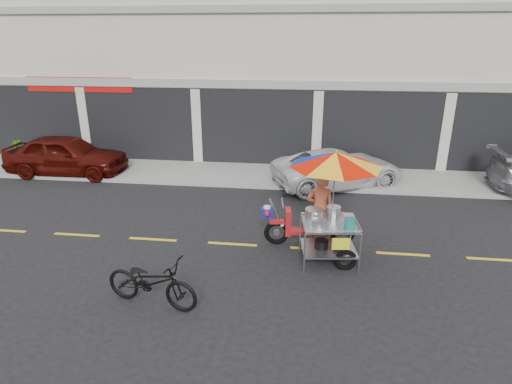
# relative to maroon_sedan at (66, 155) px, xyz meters

# --- Properties ---
(ground) EXTENTS (90.00, 90.00, 0.00)m
(ground) POSITION_rel_maroon_sedan_xyz_m (8.87, -4.70, -0.72)
(ground) COLOR black
(sidewalk) EXTENTS (45.00, 3.00, 0.15)m
(sidewalk) POSITION_rel_maroon_sedan_xyz_m (8.87, 0.80, -0.65)
(sidewalk) COLOR gray
(sidewalk) RESTS_ON ground
(shophouse_block) EXTENTS (36.00, 8.11, 10.40)m
(shophouse_block) POSITION_rel_maroon_sedan_xyz_m (11.69, 5.89, 3.51)
(shophouse_block) COLOR beige
(shophouse_block) RESTS_ON ground
(centerline) EXTENTS (42.00, 0.10, 0.01)m
(centerline) POSITION_rel_maroon_sedan_xyz_m (8.87, -4.70, -0.72)
(centerline) COLOR gold
(centerline) RESTS_ON ground
(maroon_sedan) EXTENTS (4.25, 1.74, 1.44)m
(maroon_sedan) POSITION_rel_maroon_sedan_xyz_m (0.00, 0.00, 0.00)
(maroon_sedan) COLOR #3C0905
(maroon_sedan) RESTS_ON ground
(white_pickup) EXTENTS (4.81, 3.66, 1.22)m
(white_pickup) POSITION_rel_maroon_sedan_xyz_m (9.60, 0.00, -0.11)
(white_pickup) COLOR silver
(white_pickup) RESTS_ON ground
(plant_short) EXTENTS (0.52, 0.52, 0.86)m
(plant_short) POSITION_rel_maroon_sedan_xyz_m (-2.46, 0.77, -0.14)
(plant_short) COLOR #1D4C0E
(plant_short) RESTS_ON sidewalk
(near_bicycle) EXTENTS (1.95, 1.02, 0.97)m
(near_bicycle) POSITION_rel_maroon_sedan_xyz_m (5.84, -7.31, -0.23)
(near_bicycle) COLOR black
(near_bicycle) RESTS_ON ground
(food_vendor_rig) EXTENTS (2.72, 2.18, 2.55)m
(food_vendor_rig) POSITION_rel_maroon_sedan_xyz_m (9.06, -4.90, 0.88)
(food_vendor_rig) COLOR black
(food_vendor_rig) RESTS_ON ground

